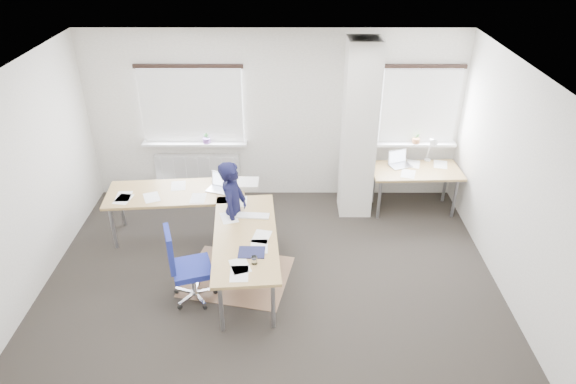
{
  "coord_description": "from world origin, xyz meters",
  "views": [
    {
      "loc": [
        0.24,
        -5.26,
        4.44
      ],
      "look_at": [
        0.23,
        0.9,
        0.92
      ],
      "focal_mm": 32.0,
      "sensor_mm": 36.0,
      "label": 1
    }
  ],
  "objects_px": {
    "desk_main": "(212,213)",
    "person": "(234,211)",
    "desk_side": "(416,172)",
    "task_chair": "(190,280)"
  },
  "relations": [
    {
      "from": "desk_side",
      "to": "person",
      "type": "relative_size",
      "value": 0.97
    },
    {
      "from": "desk_main",
      "to": "desk_side",
      "type": "distance_m",
      "value": 3.31
    },
    {
      "from": "desk_main",
      "to": "person",
      "type": "bearing_deg",
      "value": -4.35
    },
    {
      "from": "desk_side",
      "to": "person",
      "type": "distance_m",
      "value": 3.04
    },
    {
      "from": "task_chair",
      "to": "person",
      "type": "xyz_separation_m",
      "value": [
        0.48,
        0.95,
        0.44
      ]
    },
    {
      "from": "desk_main",
      "to": "task_chair",
      "type": "bearing_deg",
      "value": -105.99
    },
    {
      "from": "desk_side",
      "to": "task_chair",
      "type": "bearing_deg",
      "value": -147.93
    },
    {
      "from": "desk_main",
      "to": "person",
      "type": "distance_m",
      "value": 0.3
    },
    {
      "from": "desk_main",
      "to": "task_chair",
      "type": "distance_m",
      "value": 1.04
    },
    {
      "from": "desk_side",
      "to": "task_chair",
      "type": "distance_m",
      "value": 3.95
    }
  ]
}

